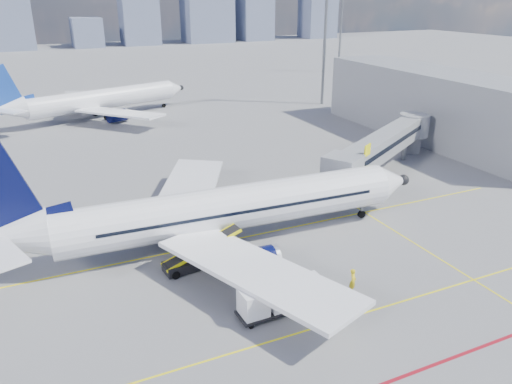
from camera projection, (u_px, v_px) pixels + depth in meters
The scene contains 13 objects.
ground at pixel (276, 283), 38.04m from camera, with size 420.00×420.00×0.00m, color gray.
apron_markings at pixel (295, 312), 34.52m from camera, with size 90.00×35.12×0.01m.
jet_bridge at pixel (387, 143), 60.03m from camera, with size 23.55×15.78×6.30m.
terminal_block at pixel (438, 106), 73.61m from camera, with size 10.00×42.00×10.00m.
floodlight_mast_ne at pixel (325, 32), 94.10m from camera, with size 3.20×0.61×25.45m.
floodlight_mast_far at pixel (341, 20), 134.09m from camera, with size 3.20×0.61×25.45m.
distant_skyline at pixel (61, 13), 194.18m from camera, with size 255.42×15.03×30.81m.
main_aircraft at pixel (214, 211), 42.54m from camera, with size 39.82×34.68×11.60m.
second_aircraft at pixel (96, 100), 86.27m from camera, with size 35.09×29.94×10.68m.
baggage_tug at pixel (303, 281), 36.75m from camera, with size 2.45×1.49×1.68m.
cargo_dolly at pixel (267, 300), 33.72m from camera, with size 4.13×1.92×2.24m.
belt_loader at pixel (194, 260), 39.85m from camera, with size 6.76×2.25×2.72m.
ramp_worker at pixel (353, 281), 36.37m from camera, with size 0.73×0.48×2.00m, color yellow.
Camera 1 is at (-15.11, -29.08, 20.59)m, focal length 35.00 mm.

